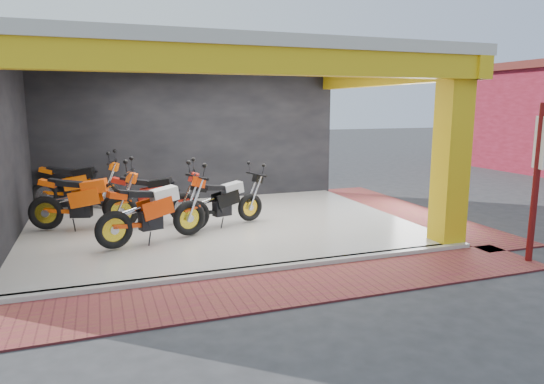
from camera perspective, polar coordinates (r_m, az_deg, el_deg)
The scene contains 17 objects.
ground at distance 8.83m, azimuth -2.93°, elevation -7.28°, with size 80.00×80.00×0.00m, color #2D2D30.
showroom_floor at distance 10.68m, azimuth -6.05°, elevation -3.96°, with size 8.00×6.00×0.10m, color beige.
showroom_ceiling at distance 10.40m, azimuth -6.43°, elevation 15.37°, with size 8.40×6.40×0.20m, color beige.
back_wall at distance 13.42m, azimuth -9.37°, elevation 6.22°, with size 8.20×0.20×3.50m, color black.
left_wall at distance 10.25m, azimuth -29.16°, elevation 3.86°, with size 0.20×6.20×3.50m, color black.
corner_column at distance 9.62m, azimuth 20.35°, elevation 4.19°, with size 0.50×0.50×3.50m, color gold.
header_beam_front at distance 7.50m, azimuth -0.87°, elevation 15.16°, with size 8.40×0.30×0.40m, color gold.
header_beam_right at distance 11.96m, azimuth 13.10°, elevation 13.05°, with size 0.30×6.40×0.40m, color gold.
floor_kerb at distance 7.90m, azimuth -0.75°, elevation -9.04°, with size 8.00×0.20×0.10m, color beige.
paver_front at distance 7.22m, azimuth 1.30°, elevation -11.22°, with size 9.00×1.40×0.03m, color maroon.
paver_right at distance 12.67m, azimuth 15.55°, elevation -2.19°, with size 1.40×7.00×0.03m, color maroon.
signpost at distance 9.16m, azimuth 28.67°, elevation 1.55°, with size 0.17×0.36×2.69m.
moto_hero at distance 9.56m, azimuth -9.77°, elevation -1.10°, with size 2.30×0.85×1.41m, color red, non-canonical shape.
moto_row_a at distance 10.62m, azimuth -2.61°, elevation -0.23°, with size 2.06×0.76×1.26m, color black, non-canonical shape.
moto_row_b at distance 10.60m, azimuth -10.36°, elevation -0.13°, with size 2.23×0.82×1.36m, color #B41E13, non-canonical shape.
moto_row_c at distance 10.48m, azimuth -17.36°, elevation -0.37°, with size 2.34×0.87×1.43m, color #FE530A, non-canonical shape.
moto_row_d at distance 12.71m, azimuth -19.01°, elevation 1.25°, with size 2.28×0.84×1.39m, color #E25909, non-canonical shape.
Camera 1 is at (-2.42, -8.07, 2.65)m, focal length 32.00 mm.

